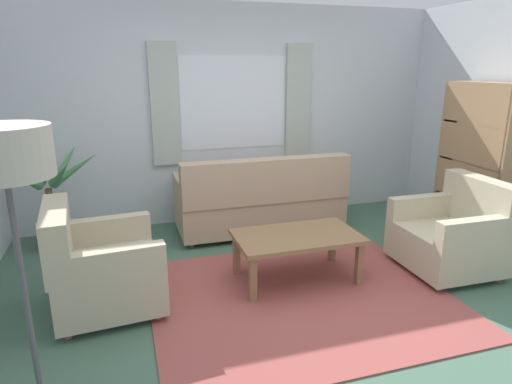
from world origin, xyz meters
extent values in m
plane|color=#476B56|center=(0.00, 0.00, 0.00)|extent=(6.24, 6.24, 0.00)
cube|color=silver|center=(0.00, 2.26, 1.30)|extent=(5.32, 0.12, 2.60)
cube|color=white|center=(0.00, 2.20, 1.45)|extent=(1.30, 0.01, 1.10)
cube|color=#B2BCB2|center=(-0.83, 2.17, 1.45)|extent=(0.32, 0.06, 1.40)
cube|color=#B2BCB2|center=(0.83, 2.17, 1.45)|extent=(0.32, 0.06, 1.40)
cube|color=#9E4C47|center=(0.00, 0.00, 0.01)|extent=(2.47, 2.08, 0.01)
cube|color=tan|center=(0.15, 1.66, 0.25)|extent=(1.90, 0.80, 0.38)
cube|color=tan|center=(0.15, 1.34, 0.68)|extent=(1.90, 0.20, 0.48)
cube|color=tan|center=(1.02, 1.66, 0.56)|extent=(0.16, 0.80, 0.24)
cube|color=tan|center=(-0.72, 1.66, 0.56)|extent=(0.16, 0.80, 0.24)
cylinder|color=olive|center=(1.00, 1.96, 0.03)|extent=(0.06, 0.06, 0.06)
cylinder|color=olive|center=(-0.70, 1.96, 0.03)|extent=(0.06, 0.06, 0.06)
cylinder|color=olive|center=(1.00, 1.36, 0.03)|extent=(0.06, 0.06, 0.06)
cylinder|color=olive|center=(-0.70, 1.36, 0.03)|extent=(0.06, 0.06, 0.06)
cube|color=#BCB293|center=(-1.53, 0.33, 0.24)|extent=(0.87, 0.91, 0.36)
cube|color=#BCB293|center=(-1.86, 0.30, 0.65)|extent=(0.25, 0.85, 0.46)
cube|color=#BCB293|center=(-1.50, -0.03, 0.53)|extent=(0.81, 0.19, 0.22)
cube|color=#BCB293|center=(-1.56, 0.69, 0.53)|extent=(0.81, 0.19, 0.22)
cylinder|color=olive|center=(-1.18, 0.02, 0.03)|extent=(0.05, 0.05, 0.06)
cylinder|color=olive|center=(-1.24, 0.69, 0.03)|extent=(0.05, 0.05, 0.06)
cylinder|color=olive|center=(-1.82, -0.04, 0.03)|extent=(0.05, 0.05, 0.06)
cylinder|color=olive|center=(-1.88, 0.64, 0.03)|extent=(0.05, 0.05, 0.06)
cube|color=#BCB293|center=(1.51, 0.09, 0.24)|extent=(0.81, 0.85, 0.36)
cube|color=#BCB293|center=(1.84, 0.08, 0.65)|extent=(0.19, 0.84, 0.46)
cube|color=#BCB293|center=(1.52, 0.45, 0.53)|extent=(0.80, 0.13, 0.22)
cube|color=#BCB293|center=(1.51, -0.27, 0.53)|extent=(0.80, 0.13, 0.22)
cylinder|color=olive|center=(1.20, 0.43, 0.03)|extent=(0.05, 0.05, 0.06)
cylinder|color=olive|center=(1.19, -0.25, 0.03)|extent=(0.05, 0.05, 0.06)
cylinder|color=olive|center=(1.84, 0.42, 0.03)|extent=(0.05, 0.05, 0.06)
cylinder|color=olive|center=(1.83, -0.26, 0.03)|extent=(0.05, 0.05, 0.06)
cube|color=olive|center=(0.08, 0.32, 0.42)|extent=(1.10, 0.64, 0.04)
cube|color=olive|center=(-0.41, 0.06, 0.20)|extent=(0.06, 0.06, 0.40)
cube|color=olive|center=(0.57, 0.06, 0.20)|extent=(0.06, 0.06, 0.40)
cube|color=olive|center=(-0.41, 0.58, 0.20)|extent=(0.06, 0.06, 0.40)
cube|color=olive|center=(0.57, 0.58, 0.20)|extent=(0.06, 0.06, 0.40)
cylinder|color=#B7B2A8|center=(-2.10, 1.75, 0.15)|extent=(0.34, 0.34, 0.30)
cylinder|color=brown|center=(-2.10, 1.75, 0.48)|extent=(0.07, 0.07, 0.37)
cone|color=#47894C|center=(-1.82, 1.73, 0.86)|extent=(0.53, 0.15, 0.40)
cone|color=#47894C|center=(-1.94, 1.99, 0.86)|extent=(0.33, 0.50, 0.43)
cone|color=#47894C|center=(-2.26, 1.94, 0.83)|extent=(0.34, 0.46, 0.33)
cone|color=#47894C|center=(-2.44, 1.72, 0.90)|extent=(0.67, 0.18, 0.37)
cone|color=#47894C|center=(-2.32, 1.49, 0.90)|extent=(0.42, 0.55, 0.51)
cone|color=#47894C|center=(-1.94, 1.52, 0.86)|extent=(0.33, 0.50, 0.41)
cube|color=#A87F56|center=(2.38, 0.28, 0.85)|extent=(0.30, 0.04, 1.70)
cube|color=#A87F56|center=(2.38, 1.18, 0.85)|extent=(0.30, 0.04, 1.70)
cube|color=#A87F56|center=(2.24, 0.73, 0.85)|extent=(0.02, 0.90, 1.70)
cube|color=#A87F56|center=(2.38, 0.73, 0.01)|extent=(0.30, 0.86, 0.02)
cube|color=#A87F56|center=(2.38, 0.73, 0.43)|extent=(0.30, 0.86, 0.02)
cube|color=#A87F56|center=(2.38, 0.73, 0.86)|extent=(0.30, 0.86, 0.02)
cube|color=#A87F56|center=(2.38, 0.73, 1.28)|extent=(0.30, 0.86, 0.02)
cube|color=#A87F56|center=(2.38, 0.73, 1.71)|extent=(0.30, 0.86, 0.02)
cube|color=#7F478C|center=(2.38, 0.38, 0.98)|extent=(0.25, 0.08, 0.22)
cube|color=gold|center=(2.38, 0.47, 1.00)|extent=(0.24, 0.08, 0.25)
cube|color=#7F478C|center=(2.38, 0.55, 1.01)|extent=(0.25, 0.05, 0.28)
cube|color=gold|center=(2.38, 0.63, 0.98)|extent=(0.24, 0.10, 0.21)
cube|color=#387F4C|center=(2.38, 0.73, 1.01)|extent=(0.25, 0.07, 0.28)
cube|color=#B23833|center=(2.38, 0.80, 0.98)|extent=(0.24, 0.06, 0.21)
cube|color=#7F478C|center=(2.38, 0.88, 1.01)|extent=(0.27, 0.07, 0.29)
cylinder|color=#4C4C51|center=(-1.86, -0.85, 0.71)|extent=(0.03, 0.03, 1.36)
cylinder|color=#B2AD9E|center=(-1.86, -0.85, 1.51)|extent=(0.44, 0.44, 0.24)
camera|label=1|loc=(-1.34, -3.06, 1.88)|focal=30.86mm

